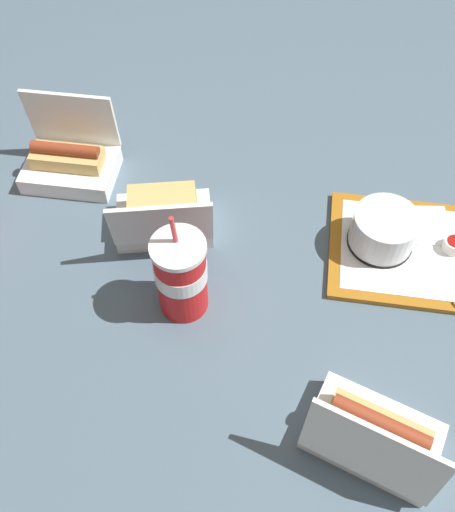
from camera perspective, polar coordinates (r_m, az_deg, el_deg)
name	(u,v)px	position (r m, az deg, el deg)	size (l,w,h in m)	color
ground_plane	(218,259)	(1.11, -0.91, -0.30)	(3.20, 3.20, 0.00)	#4C6070
food_tray	(425,253)	(1.18, 19.11, 0.29)	(0.40, 0.30, 0.01)	#A56619
cake_container	(383,231)	(1.13, 15.32, 2.43)	(0.13, 0.13, 0.08)	black
ketchup_cup	(454,245)	(1.18, 21.70, 1.06)	(0.04, 0.04, 0.02)	white
napkin_stack	(424,225)	(1.21, 19.08, 2.92)	(0.10, 0.10, 0.00)	white
clamshell_hotdog_right	(374,436)	(0.94, 14.40, -17.04)	(0.22, 0.17, 0.16)	white
clamshell_sandwich_front	(164,216)	(1.13, -6.41, 3.97)	(0.23, 0.21, 0.16)	white
clamshell_hotdog_center	(70,160)	(1.28, -15.45, 9.21)	(0.21, 0.16, 0.17)	white
soda_cup_front	(181,275)	(0.98, -4.67, -1.90)	(0.09, 0.09, 0.24)	red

